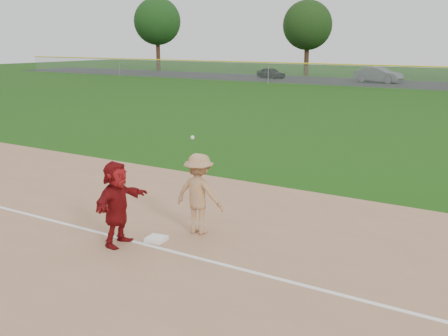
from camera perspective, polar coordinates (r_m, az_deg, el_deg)
The scene contains 9 objects.
ground at distance 12.35m, azimuth -3.85°, elevation -7.20°, with size 160.00×160.00×0.00m, color #19460D.
foul_line at distance 11.75m, azimuth -6.22°, elevation -8.19°, with size 60.00×0.10×0.01m, color white.
first_base at distance 12.22m, azimuth -6.90°, elevation -7.17°, with size 0.39×0.39×0.09m, color white.
base_runner at distance 11.89m, azimuth -10.84°, elevation -3.55°, with size 1.67×0.53×1.80m, color maroon.
car_left at distance 62.83m, azimuth 4.80°, elevation 9.60°, with size 1.39×3.46×1.18m, color black.
car_mid at distance 58.35m, azimuth 15.43°, elevation 9.11°, with size 1.64×4.69×1.55m, color #57595F.
first_base_play at distance 12.39m, azimuth -2.55°, elevation -2.63°, with size 1.21×0.76×2.24m.
tree_0 at distance 79.73m, azimuth -6.79°, elevation 14.57°, with size 6.40×6.40×9.81m.
tree_1 at distance 68.68m, azimuth 8.49°, elevation 14.16°, with size 5.80×5.80×8.75m.
Camera 1 is at (7.02, -9.22, 4.25)m, focal length 45.00 mm.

